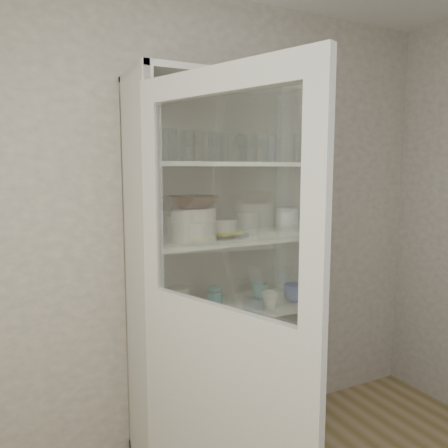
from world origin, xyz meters
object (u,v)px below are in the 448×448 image
mug_blue (294,293)px  mug_teal (260,291)px  yellow_trivet (223,232)px  mug_white (270,300)px  goblet_0 (143,145)px  pantry_cabinet (219,290)px  plate_stack_front (193,231)px  plate_stack_back (186,226)px  terracotta_bowl (193,202)px  cream_bowl (193,215)px  measuring_cups (166,315)px  grey_bowl_stack (287,220)px  goblet_2 (241,147)px  teal_jar (215,297)px  glass_platter (223,235)px  cupboard_door (221,362)px  tin_box (261,362)px  goblet_3 (256,149)px  goblet_1 (191,147)px  white_canister (179,299)px  cream_dish (219,369)px  white_ramekin (223,225)px

mug_blue → mug_teal: bearing=155.1°
yellow_trivet → mug_white: bearing=-28.6°
goblet_0 → yellow_trivet: bearing=-18.6°
pantry_cabinet → plate_stack_front: bearing=-147.8°
plate_stack_back → terracotta_bowl: terracotta_bowl is taller
plate_stack_back → cream_bowl: size_ratio=0.95×
cream_bowl → goblet_0: bearing=135.6°
terracotta_bowl → measuring_cups: size_ratio=2.46×
measuring_cups → pantry_cabinet: bearing=17.0°
plate_stack_front → grey_bowl_stack: bearing=5.6°
grey_bowl_stack → goblet_2: bearing=150.5°
terracotta_bowl → teal_jar: terracotta_bowl is taller
plate_stack_back → glass_platter: size_ratio=0.75×
goblet_2 → teal_jar: bearing=-156.8°
pantry_cabinet → plate_stack_front: pantry_cabinet is taller
cupboard_door → plate_stack_back: 0.87m
terracotta_bowl → grey_bowl_stack: terracotta_bowl is taller
tin_box → yellow_trivet: bearing=179.3°
mug_teal → terracotta_bowl: bearing=168.5°
goblet_3 → teal_jar: bearing=-169.6°
goblet_3 → goblet_1: bearing=175.8°
goblet_3 → measuring_cups: bearing=-167.6°
cream_bowl → mug_teal: cream_bowl is taller
plate_stack_front → plate_stack_back: size_ratio=1.07×
goblet_3 → measuring_cups: 1.06m
mug_blue → white_canister: (-0.66, 0.14, 0.02)m
cream_dish → terracotta_bowl: bearing=-159.0°
tin_box → pantry_cabinet: bearing=162.4°
plate_stack_front → terracotta_bowl: size_ratio=0.93×
goblet_0 → mug_white: bearing=-22.5°
grey_bowl_stack → mug_blue: size_ratio=1.09×
plate_stack_front → tin_box: bearing=7.4°
pantry_cabinet → cream_dish: 0.45m
glass_platter → yellow_trivet: (0.00, 0.00, 0.01)m
goblet_1 → glass_platter: size_ratio=0.57×
plate_stack_front → cream_bowl: (0.00, 0.00, 0.08)m
terracotta_bowl → grey_bowl_stack: 0.64m
cream_bowl → glass_platter: size_ratio=0.78×
terracotta_bowl → cream_dish: (0.18, 0.07, -0.96)m
plate_stack_back → terracotta_bowl: bearing=-99.4°
plate_stack_front → cream_bowl: cream_bowl is taller
yellow_trivet → white_ramekin: (0.00, 0.00, 0.04)m
cupboard_door → glass_platter: cupboard_door is taller
terracotta_bowl → cream_dish: 0.98m
yellow_trivet → measuring_cups: bearing=-173.7°
goblet_0 → goblet_2: 0.58m
plate_stack_back → mug_blue: bearing=-17.5°
mug_white → goblet_1: bearing=152.8°
cream_bowl → measuring_cups: cream_bowl is taller
pantry_cabinet → mug_blue: size_ratio=16.41×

